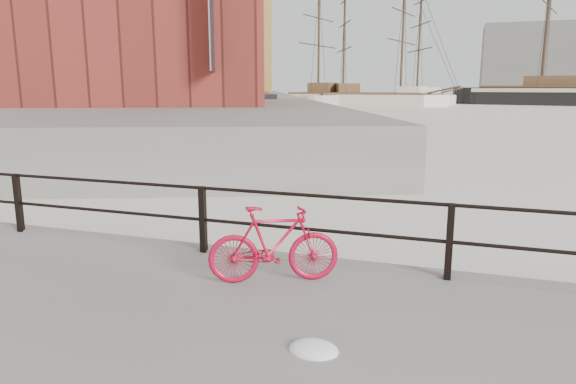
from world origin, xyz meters
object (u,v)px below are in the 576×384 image
Objects in this scene: schooner_mid at (357,105)px; schooner_left at (380,105)px; bicycle at (274,244)px; workboat_far at (143,113)px; workboat_near at (199,120)px.

schooner_mid is 4.10m from schooner_left.
bicycle is 0.06× the size of schooner_left.
schooner_left is (-10.40, 77.11, -0.84)m from bicycle.
schooner_left is 2.32× the size of workboat_far.
bicycle is 0.15× the size of workboat_far.
workboat_far is (-17.95, -30.91, 0.00)m from schooner_mid.
schooner_mid reaches higher than schooner_left.
schooner_mid is 1.15× the size of schooner_left.
workboat_near is (-5.78, -40.58, 0.00)m from schooner_mid.
schooner_left is 44.20m from workboat_near.
schooner_mid is 2.67× the size of workboat_far.
workboat_near and workboat_far have the same top height.
schooner_left is at bearing 52.77° from schooner_mid.
workboat_near is (-8.85, -43.30, 0.00)m from schooner_left.
bicycle is 75.61m from schooner_mid.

